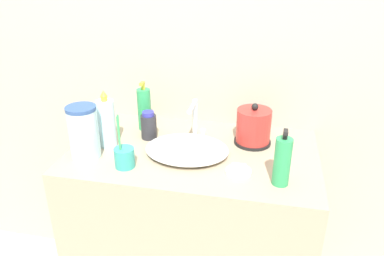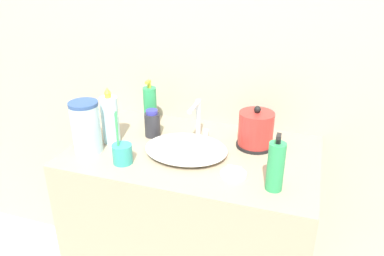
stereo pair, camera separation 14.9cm
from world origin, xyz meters
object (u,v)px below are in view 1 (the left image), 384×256
object	(u,v)px
electric_kettle	(253,128)
mouthwash_bottle	(107,123)
water_pitcher	(84,132)
shampoo_bottle	(282,161)
toothbrush_cup	(124,157)
hand_cream_bottle	(149,126)
lotion_bottle	(144,109)
faucet	(196,118)

from	to	relation	value
electric_kettle	mouthwash_bottle	size ratio (longest dim) A/B	0.74
electric_kettle	water_pitcher	world-z (taller)	water_pitcher
water_pitcher	shampoo_bottle	bearing A→B (deg)	-2.85
electric_kettle	toothbrush_cup	xyz separation A→B (m)	(-0.46, -0.30, -0.03)
shampoo_bottle	hand_cream_bottle	world-z (taller)	shampoo_bottle
lotion_bottle	mouthwash_bottle	size ratio (longest dim) A/B	0.93
lotion_bottle	hand_cream_bottle	world-z (taller)	lotion_bottle
faucet	electric_kettle	distance (m)	0.25
mouthwash_bottle	electric_kettle	bearing A→B (deg)	14.05
toothbrush_cup	lotion_bottle	world-z (taller)	lotion_bottle
hand_cream_bottle	lotion_bottle	bearing A→B (deg)	118.64
toothbrush_cup	water_pitcher	bearing A→B (deg)	166.81
toothbrush_cup	mouthwash_bottle	size ratio (longest dim) A/B	0.87
electric_kettle	lotion_bottle	bearing A→B (deg)	174.93
faucet	mouthwash_bottle	world-z (taller)	mouthwash_bottle
electric_kettle	lotion_bottle	world-z (taller)	lotion_bottle
faucet	mouthwash_bottle	xyz separation A→B (m)	(-0.34, -0.14, 0.01)
faucet	hand_cream_bottle	size ratio (longest dim) A/B	1.42
faucet	shampoo_bottle	distance (m)	0.46
faucet	toothbrush_cup	world-z (taller)	toothbrush_cup
mouthwash_bottle	hand_cream_bottle	distance (m)	0.18
lotion_bottle	hand_cream_bottle	xyz separation A→B (m)	(0.05, -0.09, -0.04)
toothbrush_cup	shampoo_bottle	world-z (taller)	same
mouthwash_bottle	water_pitcher	bearing A→B (deg)	-113.52
electric_kettle	mouthwash_bottle	distance (m)	0.61
faucet	electric_kettle	bearing A→B (deg)	1.98
lotion_bottle	shampoo_bottle	xyz separation A→B (m)	(0.61, -0.34, -0.01)
faucet	lotion_bottle	size ratio (longest dim) A/B	0.77
toothbrush_cup	lotion_bottle	bearing A→B (deg)	95.67
electric_kettle	water_pitcher	bearing A→B (deg)	-158.17
water_pitcher	hand_cream_bottle	bearing A→B (deg)	47.93
mouthwash_bottle	hand_cream_bottle	world-z (taller)	mouthwash_bottle
toothbrush_cup	electric_kettle	bearing A→B (deg)	32.88
toothbrush_cup	hand_cream_bottle	bearing A→B (deg)	86.93
hand_cream_bottle	water_pitcher	distance (m)	0.29
faucet	toothbrush_cup	size ratio (longest dim) A/B	0.83
electric_kettle	lotion_bottle	xyz separation A→B (m)	(-0.49, 0.04, 0.03)
electric_kettle	shampoo_bottle	size ratio (longest dim) A/B	0.85
electric_kettle	toothbrush_cup	bearing A→B (deg)	-147.12
electric_kettle	lotion_bottle	size ratio (longest dim) A/B	0.80
faucet	toothbrush_cup	xyz separation A→B (m)	(-0.21, -0.29, -0.06)
faucet	lotion_bottle	distance (m)	0.25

